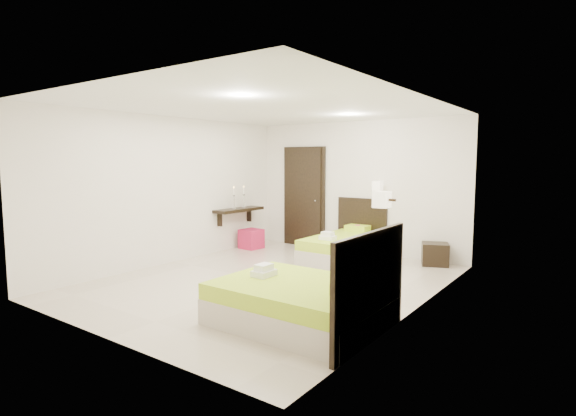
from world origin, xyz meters
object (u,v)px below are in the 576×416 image
Objects in this scene: bed_single at (343,246)px; bed_double at (304,301)px; nightstand at (435,254)px; ottoman at (251,239)px.

bed_double is at bearing -68.58° from bed_single.
nightstand is at bearing 85.82° from bed_double.
nightstand is (0.27, 3.74, -0.07)m from bed_double.
ottoman is (-2.08, -0.16, -0.06)m from bed_single.
bed_double is at bearing -42.24° from ottoman.
nightstand is at bearing 19.90° from bed_single.
bed_double is 4.50× the size of ottoman.
ottoman is at bearing 168.95° from nightstand.
bed_double is at bearing -116.40° from nightstand.
nightstand is 1.10× the size of ottoman.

